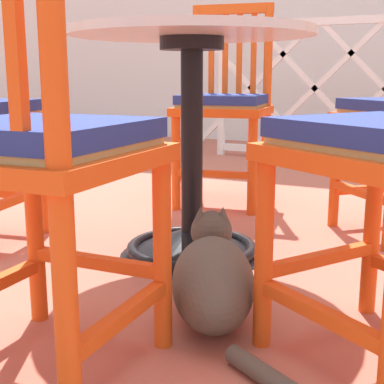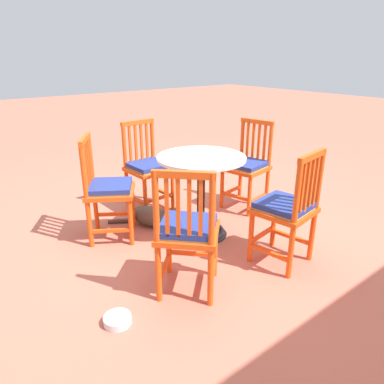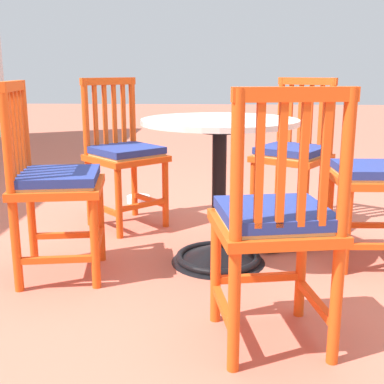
% 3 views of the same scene
% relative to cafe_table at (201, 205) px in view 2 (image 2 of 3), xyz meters
% --- Properties ---
extents(ground_plane, '(24.00, 24.00, 0.00)m').
position_rel_cafe_table_xyz_m(ground_plane, '(-0.03, -0.13, -0.28)').
color(ground_plane, '#BC604C').
extents(cafe_table, '(0.76, 0.76, 0.73)m').
position_rel_cafe_table_xyz_m(cafe_table, '(0.00, 0.00, 0.00)').
color(cafe_table, black).
rests_on(cafe_table, ground_plane).
extents(orange_chair_tucked_in, '(0.57, 0.57, 0.91)m').
position_rel_cafe_table_xyz_m(orange_chair_tucked_in, '(0.60, 0.59, 0.16)').
color(orange_chair_tucked_in, '#E04C14').
rests_on(orange_chair_tucked_in, ground_plane).
extents(orange_chair_by_planter, '(0.46, 0.46, 0.91)m').
position_rel_cafe_table_xyz_m(orange_chair_by_planter, '(-0.21, 0.76, 0.16)').
color(orange_chair_by_planter, '#E04C14').
rests_on(orange_chair_by_planter, ground_plane).
extents(orange_chair_facing_out, '(0.47, 0.47, 0.91)m').
position_rel_cafe_table_xyz_m(orange_chair_facing_out, '(-0.78, -0.19, 0.16)').
color(orange_chair_facing_out, '#E04C14').
rests_on(orange_chair_facing_out, ground_plane).
extents(orange_chair_near_fence, '(0.41, 0.41, 0.91)m').
position_rel_cafe_table_xyz_m(orange_chair_near_fence, '(0.05, -0.79, 0.16)').
color(orange_chair_near_fence, '#E04C14').
rests_on(orange_chair_near_fence, ground_plane).
extents(orange_chair_at_corner, '(0.55, 0.55, 0.91)m').
position_rel_cafe_table_xyz_m(orange_chair_at_corner, '(0.67, -0.46, 0.16)').
color(orange_chair_at_corner, '#E04C14').
rests_on(orange_chair_at_corner, ground_plane).
extents(tabby_cat, '(0.51, 0.61, 0.23)m').
position_rel_cafe_table_xyz_m(tabby_cat, '(0.24, -0.38, -0.19)').
color(tabby_cat, '#4C4238').
rests_on(tabby_cat, ground_plane).
extents(pet_water_bowl, '(0.17, 0.17, 0.05)m').
position_rel_cafe_table_xyz_m(pet_water_bowl, '(1.15, 0.60, -0.26)').
color(pet_water_bowl, silver).
rests_on(pet_water_bowl, ground_plane).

